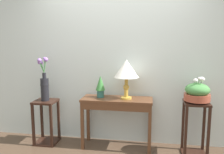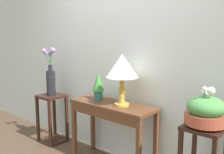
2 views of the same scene
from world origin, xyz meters
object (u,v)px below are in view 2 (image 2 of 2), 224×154
Objects in this scene: console_table at (111,114)px; table_lamp at (122,68)px; flower_vase_tall_left at (51,78)px; planter_bowl_wide_right at (206,111)px; potted_plant_on_console at (98,85)px; pedestal_stand_left at (52,119)px.

table_lamp is (0.14, 0.02, 0.55)m from console_table.
flower_vase_tall_left is 2.23m from planter_bowl_wide_right.
potted_plant_on_console is at bearing 4.16° from flower_vase_tall_left.
flower_vase_tall_left is (-1.12, -0.01, 0.30)m from console_table.
console_table is at bearing -11.51° from potted_plant_on_console.
flower_vase_tall_left reaches higher than console_table.
flower_vase_tall_left is at bearing -175.84° from potted_plant_on_console.
planter_bowl_wide_right is at bearing -4.55° from potted_plant_on_console.
planter_bowl_wide_right reaches higher than potted_plant_on_console.
table_lamp reaches higher than potted_plant_on_console.
planter_bowl_wide_right reaches higher than console_table.
potted_plant_on_console is 1.05m from pedestal_stand_left.
planter_bowl_wide_right is (1.37, -0.11, -0.03)m from potted_plant_on_console.
pedestal_stand_left is at bearing 178.82° from planter_bowl_wide_right.
table_lamp is at bearing -4.33° from potted_plant_on_console.
flower_vase_tall_left is (-0.00, 0.00, 0.59)m from pedestal_stand_left.
console_table reaches higher than pedestal_stand_left.
console_table is 3.16× the size of potted_plant_on_console.
flower_vase_tall_left is at bearing -179.45° from console_table.
console_table is 1.81× the size of table_lamp.
pedestal_stand_left is 0.59m from flower_vase_tall_left.
console_table is at bearing 0.58° from pedestal_stand_left.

